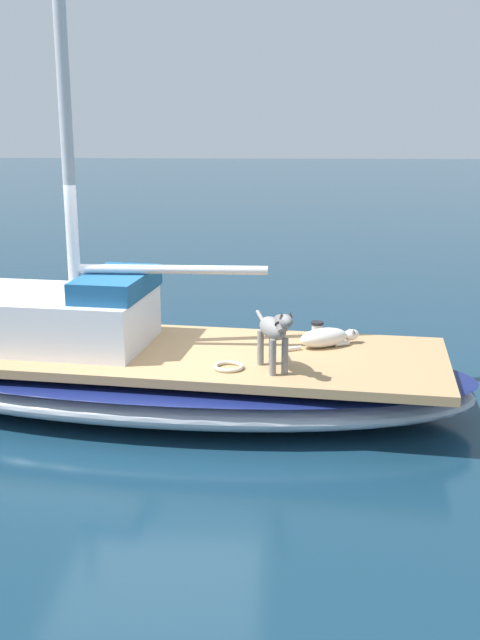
% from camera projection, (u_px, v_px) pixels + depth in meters
% --- Properties ---
extents(ground_plane, '(120.00, 120.00, 0.00)m').
position_uv_depth(ground_plane, '(155.00, 402.00, 8.74)').
color(ground_plane, '#143347').
extents(sailboat_main, '(3.39, 7.49, 0.66)m').
position_uv_depth(sailboat_main, '(154.00, 375.00, 8.66)').
color(sailboat_main, '#B2B7C1').
rests_on(sailboat_main, ground).
extents(mast_main, '(0.14, 2.27, 7.58)m').
position_uv_depth(mast_main, '(74.00, 33.00, 7.84)').
color(mast_main, silver).
rests_on(mast_main, sailboat_main).
extents(cabin_house, '(1.66, 2.38, 0.84)m').
position_uv_depth(cabin_house, '(60.00, 315.00, 8.68)').
color(cabin_house, silver).
rests_on(cabin_house, sailboat_main).
extents(dog_white, '(0.52, 0.89, 0.22)m').
position_uv_depth(dog_white, '(327.00, 337.00, 8.62)').
color(dog_white, silver).
rests_on(dog_white, sailboat_main).
extents(dog_grey, '(0.90, 0.43, 0.70)m').
position_uv_depth(dog_grey, '(274.00, 332.00, 7.70)').
color(dog_grey, gray).
rests_on(dog_grey, sailboat_main).
extents(deck_winch, '(0.16, 0.16, 0.21)m').
position_uv_depth(deck_winch, '(317.00, 331.00, 8.92)').
color(deck_winch, '#B7B7BC').
rests_on(deck_winch, sailboat_main).
extents(coiled_rope, '(0.32, 0.32, 0.04)m').
position_uv_depth(coiled_rope, '(229.00, 367.00, 7.86)').
color(coiled_rope, beige).
rests_on(coiled_rope, sailboat_main).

